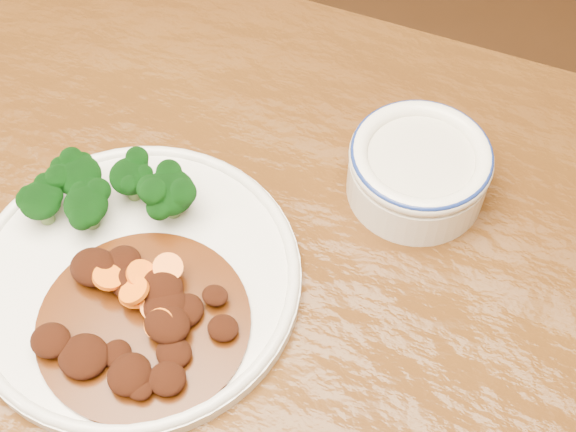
% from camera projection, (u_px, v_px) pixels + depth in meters
% --- Properties ---
extents(dining_table, '(1.50, 0.91, 0.75)m').
position_uv_depth(dining_table, '(127.00, 365.00, 0.75)').
color(dining_table, '#4C2B0D').
rests_on(dining_table, ground).
extents(dinner_plate, '(0.29, 0.29, 0.02)m').
position_uv_depth(dinner_plate, '(135.00, 277.00, 0.70)').
color(dinner_plate, silver).
rests_on(dinner_plate, dining_table).
extents(broccoli_florets, '(0.14, 0.09, 0.05)m').
position_uv_depth(broccoli_florets, '(107.00, 190.00, 0.71)').
color(broccoli_florets, '#6D904A').
rests_on(broccoli_florets, dinner_plate).
extents(mince_stew, '(0.18, 0.18, 0.03)m').
position_uv_depth(mince_stew, '(138.00, 319.00, 0.66)').
color(mince_stew, '#4E2208').
rests_on(mince_stew, dinner_plate).
extents(dip_bowl, '(0.13, 0.13, 0.06)m').
position_uv_depth(dip_bowl, '(419.00, 168.00, 0.74)').
color(dip_bowl, white).
rests_on(dip_bowl, dining_table).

